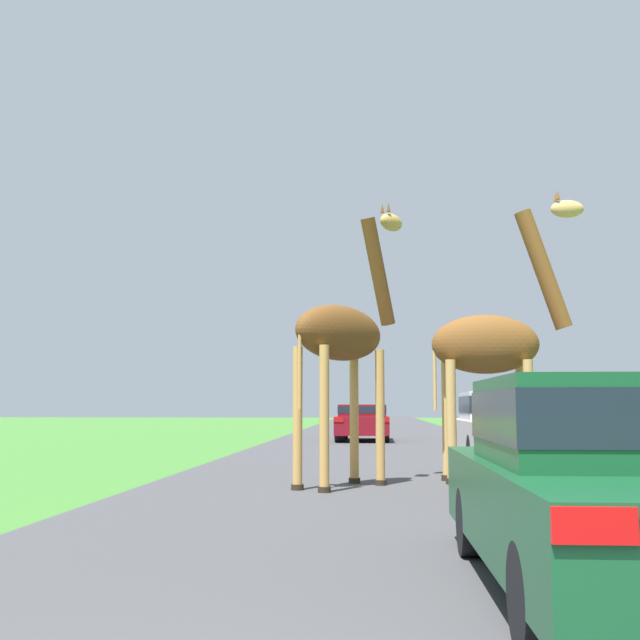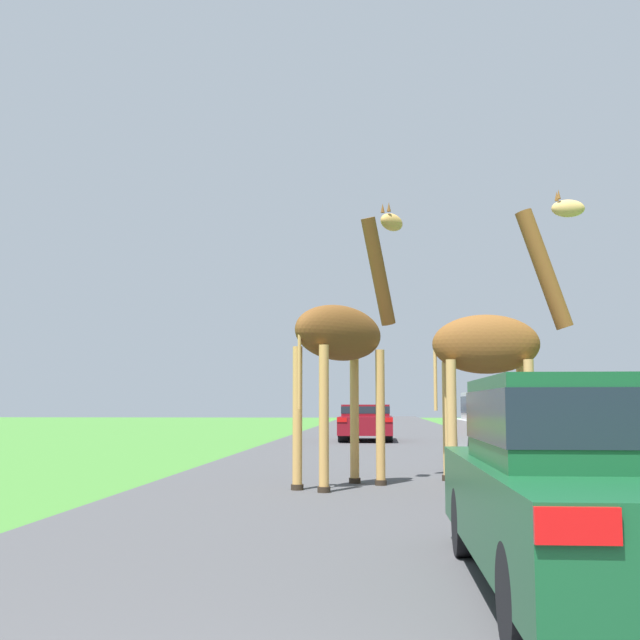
# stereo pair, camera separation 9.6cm
# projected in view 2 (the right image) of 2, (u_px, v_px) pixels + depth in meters

# --- Properties ---
(road) EXTENTS (7.76, 120.00, 0.00)m
(road) POSITION_uv_depth(u_px,v_px,m) (383.00, 438.00, 31.25)
(road) COLOR #424244
(road) RESTS_ON ground
(giraffe_near_road) EXTENTS (1.95, 2.41, 4.71)m
(giraffe_near_road) POSITION_uv_depth(u_px,v_px,m) (345.00, 337.00, 12.63)
(giraffe_near_road) COLOR tan
(giraffe_near_road) RESTS_ON ground
(giraffe_companion) EXTENTS (2.61, 0.85, 4.88)m
(giraffe_companion) POSITION_uv_depth(u_px,v_px,m) (494.00, 344.00, 13.33)
(giraffe_companion) COLOR tan
(giraffe_companion) RESTS_ON ground
(car_lead_maroon) EXTENTS (1.92, 4.48, 1.45)m
(car_lead_maroon) POSITION_uv_depth(u_px,v_px,m) (615.00, 480.00, 5.39)
(car_lead_maroon) COLOR #144C28
(car_lead_maroon) RESTS_ON ground
(car_queue_right) EXTENTS (1.86, 4.02, 1.28)m
(car_queue_right) POSITION_uv_depth(u_px,v_px,m) (366.00, 421.00, 28.52)
(car_queue_right) COLOR maroon
(car_queue_right) RESTS_ON ground
(car_queue_left) EXTENTS (1.82, 4.55, 1.54)m
(car_queue_left) POSITION_uv_depth(u_px,v_px,m) (506.00, 426.00, 16.79)
(car_queue_left) COLOR silver
(car_queue_left) RESTS_ON ground
(car_far_ahead) EXTENTS (1.95, 3.97, 1.40)m
(car_far_ahead) POSITION_uv_depth(u_px,v_px,m) (619.00, 446.00, 9.93)
(car_far_ahead) COLOR black
(car_far_ahead) RESTS_ON ground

